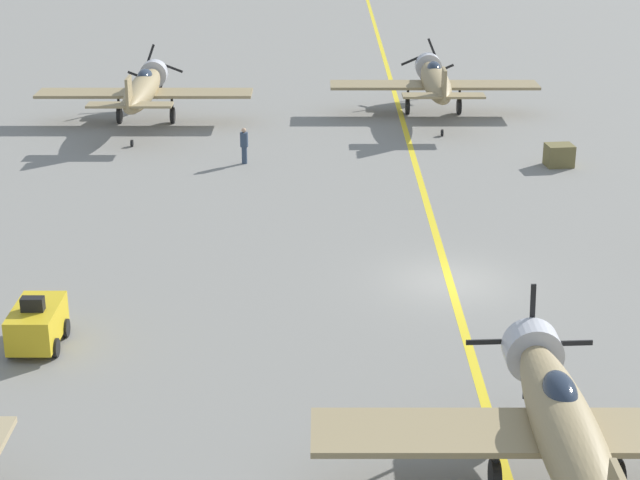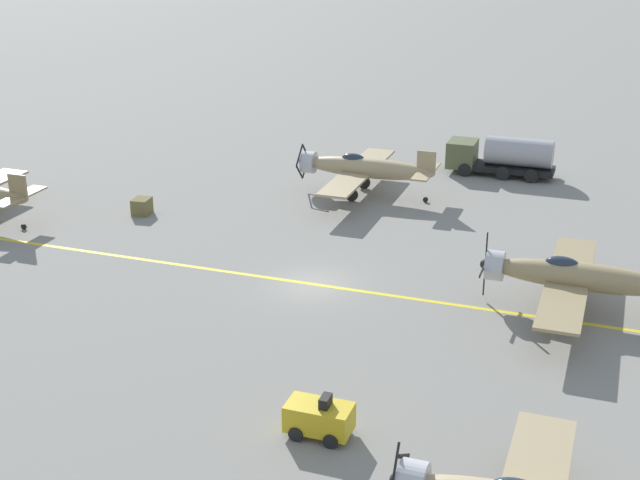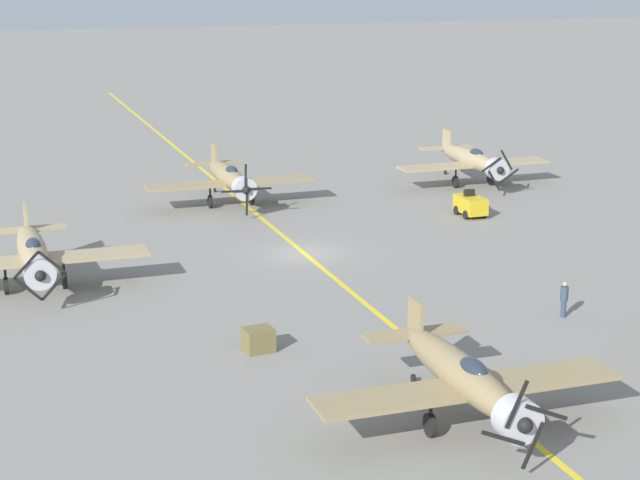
{
  "view_description": "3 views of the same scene",
  "coord_description": "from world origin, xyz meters",
  "px_view_note": "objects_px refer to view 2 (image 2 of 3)",
  "views": [
    {
      "loc": [
        -4.71,
        -35.72,
        15.09
      ],
      "look_at": [
        -4.7,
        -0.24,
        1.71
      ],
      "focal_mm": 60.0,
      "sensor_mm": 36.0,
      "label": 1
    },
    {
      "loc": [
        -41.86,
        -15.3,
        19.89
      ],
      "look_at": [
        1.12,
        -0.05,
        2.19
      ],
      "focal_mm": 50.0,
      "sensor_mm": 36.0,
      "label": 2
    },
    {
      "loc": [
        19.1,
        58.21,
        17.34
      ],
      "look_at": [
        1.73,
        7.85,
        2.99
      ],
      "focal_mm": 60.0,
      "sensor_mm": 36.0,
      "label": 3
    }
  ],
  "objects_px": {
    "tow_tractor": "(319,418)",
    "supply_crate_by_tanker": "(142,206)",
    "airplane_mid_right": "(363,168)",
    "airplane_near_center": "(576,277)",
    "fuel_tanker": "(501,156)"
  },
  "relations": [
    {
      "from": "fuel_tanker",
      "to": "tow_tractor",
      "type": "distance_m",
      "value": 37.55
    },
    {
      "from": "tow_tractor",
      "to": "airplane_near_center",
      "type": "bearing_deg",
      "value": -29.93
    },
    {
      "from": "fuel_tanker",
      "to": "supply_crate_by_tanker",
      "type": "distance_m",
      "value": 27.04
    },
    {
      "from": "airplane_near_center",
      "to": "tow_tractor",
      "type": "height_order",
      "value": "airplane_near_center"
    },
    {
      "from": "fuel_tanker",
      "to": "airplane_near_center",
      "type": "bearing_deg",
      "value": -162.37
    },
    {
      "from": "airplane_near_center",
      "to": "supply_crate_by_tanker",
      "type": "bearing_deg",
      "value": 86.85
    },
    {
      "from": "airplane_near_center",
      "to": "airplane_mid_right",
      "type": "distance_m",
      "value": 21.45
    },
    {
      "from": "airplane_mid_right",
      "to": "tow_tractor",
      "type": "relative_size",
      "value": 4.62
    },
    {
      "from": "tow_tractor",
      "to": "supply_crate_by_tanker",
      "type": "bearing_deg",
      "value": 43.97
    },
    {
      "from": "airplane_near_center",
      "to": "airplane_mid_right",
      "type": "bearing_deg",
      "value": 55.49
    },
    {
      "from": "airplane_mid_right",
      "to": "fuel_tanker",
      "type": "distance_m",
      "value": 11.71
    },
    {
      "from": "airplane_mid_right",
      "to": "tow_tractor",
      "type": "xyz_separation_m",
      "value": [
        -29.36,
        -7.19,
        -1.22
      ]
    },
    {
      "from": "airplane_mid_right",
      "to": "tow_tractor",
      "type": "distance_m",
      "value": 30.26
    },
    {
      "from": "fuel_tanker",
      "to": "tow_tractor",
      "type": "xyz_separation_m",
      "value": [
        -37.53,
        1.19,
        -0.72
      ]
    },
    {
      "from": "tow_tractor",
      "to": "supply_crate_by_tanker",
      "type": "relative_size",
      "value": 2.01
    }
  ]
}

